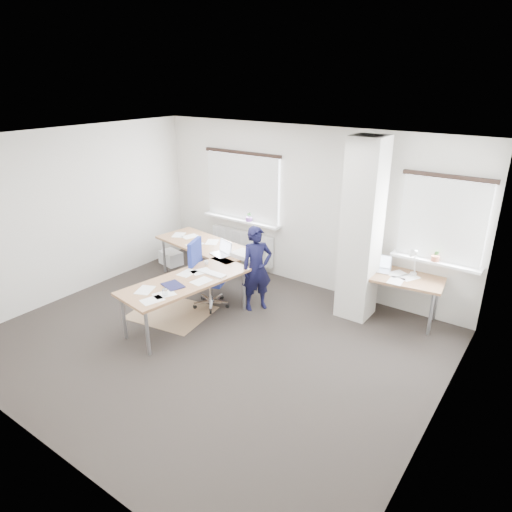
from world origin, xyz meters
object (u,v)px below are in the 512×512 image
Objects in this scene: task_chair at (208,288)px; person at (257,269)px; desk_side at (395,278)px; desk_main at (199,263)px.

task_chair is 0.88m from person.
desk_side is 1.06× the size of person.
task_chair is (-2.59, -1.35, -0.37)m from desk_side.
task_chair is at bearing -159.43° from desk_side.
task_chair is at bearing -5.19° from desk_main.
desk_side is (2.81, 1.30, -0.01)m from desk_main.
desk_side is at bearing -29.24° from person.
desk_side reaches higher than desk_main.
person is (-1.90, -0.95, 0.01)m from desk_side.
person is at bearing 10.45° from task_chair.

